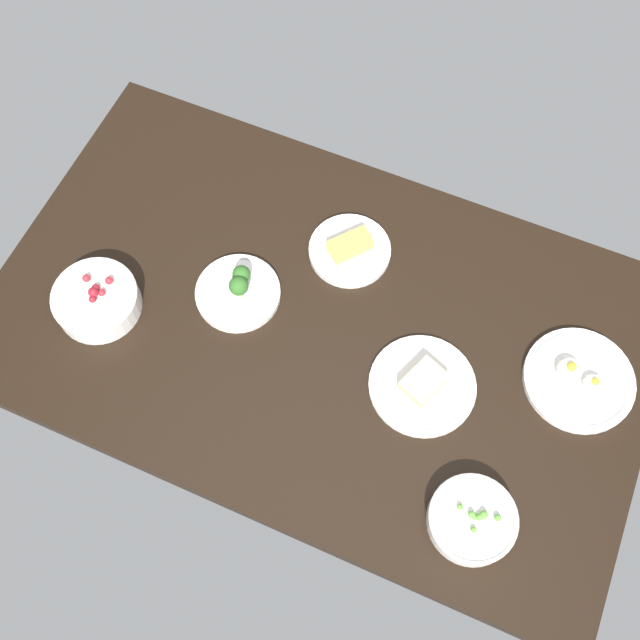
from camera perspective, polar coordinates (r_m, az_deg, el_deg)
dining_table at (r=157.94cm, az=0.00°, el=-0.61°), size 134.53×81.23×4.00cm
plate_sandwich at (r=151.39cm, az=7.68°, el=-4.81°), size 21.23×21.23×4.22cm
plate_broccoli at (r=158.38cm, az=-6.13°, el=2.18°), size 17.70×17.70×7.97cm
bowl_berries at (r=161.71cm, az=-16.35°, el=1.45°), size 17.56×17.56×7.26cm
plate_cheese at (r=162.79cm, az=2.24°, el=5.29°), size 17.51×17.51×4.54cm
plate_eggs at (r=158.79cm, az=18.78°, el=-4.19°), size 21.96×21.96×5.08cm
bowl_peas at (r=144.80cm, az=11.31°, el=-14.41°), size 16.30×16.30×5.18cm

